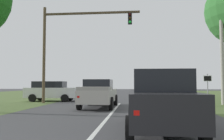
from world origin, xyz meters
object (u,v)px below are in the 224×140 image
Objects in this scene: utility_pole_right at (222,46)px; pickup_truck_lead at (99,93)px; keep_moving_sign at (208,85)px; crossing_suv_far at (52,91)px; traffic_light at (69,39)px; red_suv_near at (160,100)px.

pickup_truck_lead is at bearing -160.41° from utility_pole_right.
crossing_suv_far is (-13.06, 2.80, -0.55)m from keep_moving_sign.
keep_moving_sign is 0.26× the size of utility_pole_right.
crossing_suv_far is at bearing 134.79° from traffic_light.
keep_moving_sign is (4.52, 10.45, 0.45)m from red_suv_near.
pickup_truck_lead is at bearing 113.18° from red_suv_near.
red_suv_near is 12.83m from utility_pole_right.
pickup_truck_lead is 6.31m from traffic_light.
traffic_light is 5.34m from crossing_suv_far.
crossing_suv_far is at bearing 122.79° from red_suv_near.
keep_moving_sign is at bearing -159.74° from utility_pole_right.
red_suv_near is 15.77m from crossing_suv_far.
utility_pole_right is at bearing -0.69° from traffic_light.
red_suv_near is at bearing -66.82° from pickup_truck_lead.
utility_pole_right reaches higher than pickup_truck_lead.
red_suv_near is 2.13× the size of keep_moving_sign.
traffic_light is at bearing -45.21° from crossing_suv_far.
utility_pole_right reaches higher than crossing_suv_far.
utility_pole_right reaches higher than keep_moving_sign.
utility_pole_right is at bearing -9.26° from crossing_suv_far.
traffic_light reaches higher than crossing_suv_far.
utility_pole_right is (5.79, 10.92, 3.44)m from red_suv_near.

